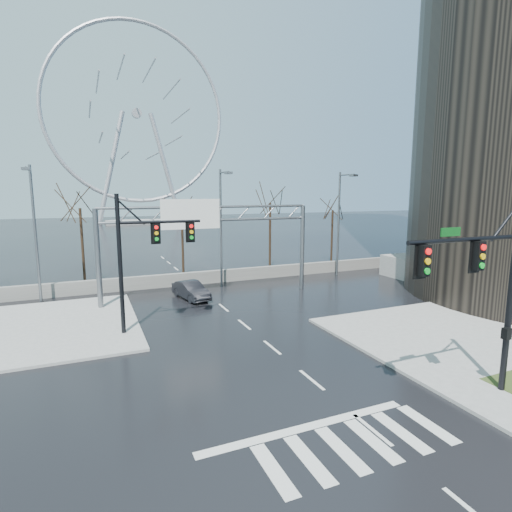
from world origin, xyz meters
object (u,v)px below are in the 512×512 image
ferris_wheel (137,121)px  car (191,290)px  sign_gantry (205,231)px  signal_mast_far (141,250)px  signal_mast_near (490,279)px

ferris_wheel → car: 83.98m
ferris_wheel → car: bearing=-94.7°
ferris_wheel → car: size_ratio=12.41×
ferris_wheel → sign_gantry: bearing=-93.8°
signal_mast_far → car: signal_mast_far is taller
signal_mast_near → signal_mast_far: (-11.01, 13.00, -0.04)m
signal_mast_near → sign_gantry: signal_mast_near is taller
signal_mast_near → car: signal_mast_near is taller
sign_gantry → ferris_wheel: (5.38, 80.04, 20.95)m
signal_mast_far → ferris_wheel: ferris_wheel is taller
signal_mast_far → signal_mast_near: bearing=-49.7°
sign_gantry → car: sign_gantry is taller
ferris_wheel → signal_mast_far: bearing=-97.2°
signal_mast_near → car: 20.83m
signal_mast_far → ferris_wheel: (10.87, 86.04, 21.30)m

